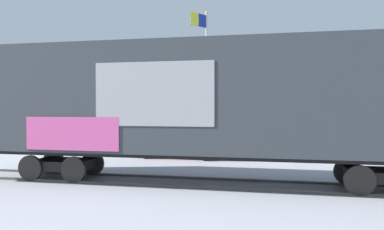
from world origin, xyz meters
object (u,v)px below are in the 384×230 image
(freight_car, at_px, (208,100))
(parked_car_white, at_px, (273,143))
(flagpole, at_px, (204,60))
(parked_car_red, at_px, (179,142))

(freight_car, relative_size, parked_car_white, 4.22)
(flagpole, height_order, parked_car_red, flagpole)
(freight_car, bearing_deg, flagpole, 95.43)
(freight_car, distance_m, flagpole, 11.48)
(freight_car, height_order, parked_car_white, freight_car)
(flagpole, relative_size, parked_car_white, 2.17)
(parked_car_red, bearing_deg, freight_car, -72.54)
(flagpole, distance_m, parked_car_white, 8.06)
(flagpole, relative_size, parked_car_red, 1.88)
(freight_car, distance_m, parked_car_white, 7.07)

